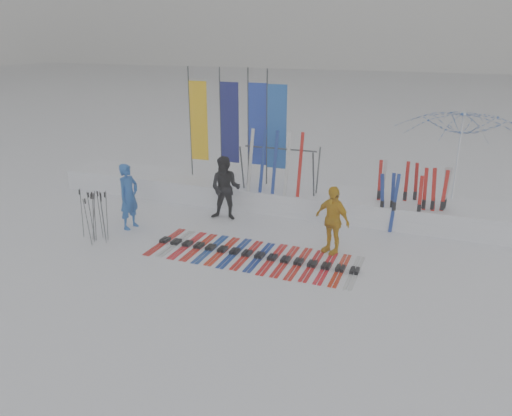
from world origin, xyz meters
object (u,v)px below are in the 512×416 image
at_px(tent_canopy, 458,166).
at_px(ski_row, 253,255).
at_px(person_blue, 129,196).
at_px(ski_rack, 280,163).
at_px(person_yellow, 332,220).
at_px(person_black, 225,188).

distance_m(tent_canopy, ski_row, 5.84).
bearing_deg(ski_row, person_blue, 172.04).
bearing_deg(tent_canopy, person_blue, -155.69).
distance_m(person_blue, tent_canopy, 8.37).
bearing_deg(ski_rack, ski_row, -82.48).
relative_size(tent_canopy, ski_rack, 1.63).
height_order(person_yellow, ski_row, person_yellow).
height_order(person_blue, ski_rack, ski_rack).
xyz_separation_m(person_yellow, ski_row, (-1.55, -0.84, -0.74)).
xyz_separation_m(person_black, tent_canopy, (5.61, 1.98, 0.65)).
bearing_deg(person_yellow, tent_canopy, 77.66).
height_order(person_black, person_yellow, person_black).
xyz_separation_m(person_black, ski_row, (1.54, -1.95, -0.81)).
height_order(person_black, tent_canopy, tent_canopy).
height_order(person_yellow, tent_canopy, tent_canopy).
relative_size(person_blue, person_black, 0.99).
bearing_deg(person_blue, person_yellow, -78.89).
bearing_deg(ski_rack, tent_canopy, 11.89).
height_order(person_black, ski_row, person_black).
bearing_deg(person_yellow, person_black, -172.95).
bearing_deg(tent_canopy, person_black, -160.59).
xyz_separation_m(person_blue, person_black, (1.99, 1.46, 0.01)).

